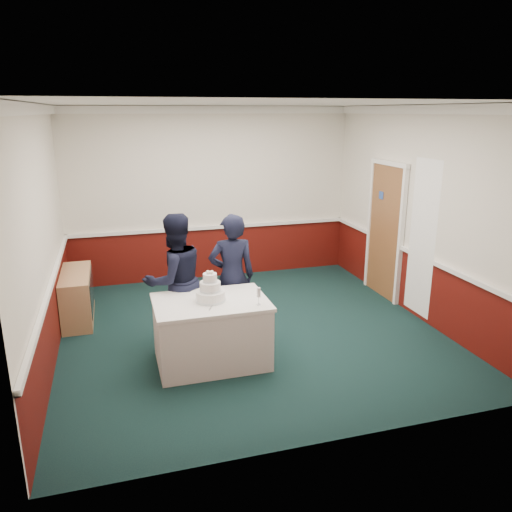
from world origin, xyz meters
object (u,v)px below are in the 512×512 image
object	(u,v)px
person_man	(175,280)
cake_table	(211,331)
wedding_cake	(210,292)
champagne_flute	(259,293)
cake_knife	(211,307)
person_woman	(232,277)
sideboard	(77,296)

from	to	relation	value
person_man	cake_table	bearing A→B (deg)	97.63
wedding_cake	champagne_flute	xyz separation A→B (m)	(0.50, -0.28, 0.03)
champagne_flute	person_man	bearing A→B (deg)	131.89
wedding_cake	person_man	xyz separation A→B (m)	(-0.33, 0.64, -0.04)
cake_knife	person_woman	xyz separation A→B (m)	(0.44, 0.83, 0.04)
person_man	person_woman	distance (m)	0.74
person_woman	wedding_cake	bearing A→B (deg)	59.52
cake_table	person_woman	distance (m)	0.87
champagne_flute	person_man	world-z (taller)	person_man
cake_table	champagne_flute	distance (m)	0.78
sideboard	person_man	size ratio (longest dim) A/B	0.70
sideboard	person_woman	bearing A→B (deg)	-30.69
wedding_cake	person_man	world-z (taller)	person_man
cake_knife	champagne_flute	bearing A→B (deg)	15.10
sideboard	person_woman	xyz separation A→B (m)	(2.01, -1.19, 0.49)
cake_table	person_man	xyz separation A→B (m)	(-0.33, 0.64, 0.46)
cake_knife	person_woman	world-z (taller)	person_woman
cake_table	champagne_flute	bearing A→B (deg)	-29.25
sideboard	cake_knife	world-z (taller)	cake_knife
cake_table	champagne_flute	size ratio (longest dim) A/B	6.44
cake_knife	wedding_cake	bearing A→B (deg)	105.16
cake_table	champagne_flute	world-z (taller)	champagne_flute
champagne_flute	cake_knife	bearing A→B (deg)	171.42
champagne_flute	person_woman	distance (m)	0.92
wedding_cake	person_man	distance (m)	0.72
sideboard	champagne_flute	xyz separation A→B (m)	(2.10, -2.10, 0.58)
sideboard	person_man	bearing A→B (deg)	-42.96
person_man	cake_knife	bearing A→B (deg)	90.07
sideboard	champagne_flute	bearing A→B (deg)	-45.11
sideboard	person_man	distance (m)	1.81
wedding_cake	person_woman	bearing A→B (deg)	57.00
sideboard	cake_table	distance (m)	2.42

